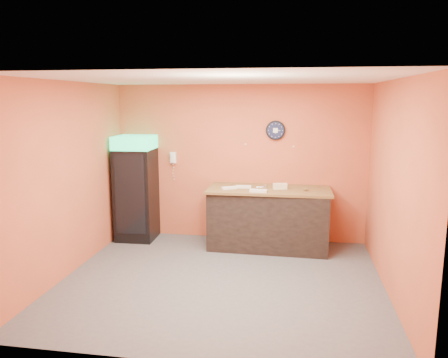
# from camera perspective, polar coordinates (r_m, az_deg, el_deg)

# --- Properties ---
(floor) EXTENTS (4.50, 4.50, 0.00)m
(floor) POSITION_cam_1_polar(r_m,az_deg,el_deg) (6.37, -0.36, -13.15)
(floor) COLOR #47474C
(floor) RESTS_ON ground
(back_wall) EXTENTS (4.50, 0.02, 2.80)m
(back_wall) POSITION_cam_1_polar(r_m,az_deg,el_deg) (7.90, 2.08, 2.08)
(back_wall) COLOR #D35B3B
(back_wall) RESTS_ON floor
(left_wall) EXTENTS (0.02, 4.00, 2.80)m
(left_wall) POSITION_cam_1_polar(r_m,az_deg,el_deg) (6.70, -19.71, -0.04)
(left_wall) COLOR #D35B3B
(left_wall) RESTS_ON floor
(right_wall) EXTENTS (0.02, 4.00, 2.80)m
(right_wall) POSITION_cam_1_polar(r_m,az_deg,el_deg) (6.00, 21.33, -1.31)
(right_wall) COLOR #D35B3B
(right_wall) RESTS_ON floor
(ceiling) EXTENTS (4.50, 4.00, 0.02)m
(ceiling) POSITION_cam_1_polar(r_m,az_deg,el_deg) (5.84, -0.40, 12.92)
(ceiling) COLOR white
(ceiling) RESTS_ON back_wall
(beverage_cooler) EXTENTS (0.68, 0.69, 1.90)m
(beverage_cooler) POSITION_cam_1_polar(r_m,az_deg,el_deg) (8.05, -11.49, -1.38)
(beverage_cooler) COLOR black
(beverage_cooler) RESTS_ON floor
(prep_counter) EXTENTS (2.03, 0.94, 1.00)m
(prep_counter) POSITION_cam_1_polar(r_m,az_deg,el_deg) (7.60, 5.84, -5.24)
(prep_counter) COLOR black
(prep_counter) RESTS_ON floor
(wall_clock) EXTENTS (0.34, 0.06, 0.34)m
(wall_clock) POSITION_cam_1_polar(r_m,az_deg,el_deg) (7.75, 6.75, 6.34)
(wall_clock) COLOR black
(wall_clock) RESTS_ON back_wall
(wall_phone) EXTENTS (0.11, 0.10, 0.20)m
(wall_phone) POSITION_cam_1_polar(r_m,az_deg,el_deg) (8.08, -6.66, 2.78)
(wall_phone) COLOR white
(wall_phone) RESTS_ON back_wall
(butcher_paper) EXTENTS (2.09, 0.96, 0.04)m
(butcher_paper) POSITION_cam_1_polar(r_m,az_deg,el_deg) (7.47, 5.92, -1.38)
(butcher_paper) COLOR olive
(butcher_paper) RESTS_ON prep_counter
(sub_roll_stack) EXTENTS (0.25, 0.14, 0.10)m
(sub_roll_stack) POSITION_cam_1_polar(r_m,az_deg,el_deg) (7.42, 7.33, -0.95)
(sub_roll_stack) COLOR #F2E4BC
(sub_roll_stack) RESTS_ON butcher_paper
(wrapped_sandwich_left) EXTENTS (0.27, 0.22, 0.04)m
(wrapped_sandwich_left) POSITION_cam_1_polar(r_m,az_deg,el_deg) (7.38, 0.69, -1.17)
(wrapped_sandwich_left) COLOR silver
(wrapped_sandwich_left) RESTS_ON butcher_paper
(wrapped_sandwich_mid) EXTENTS (0.29, 0.13, 0.04)m
(wrapped_sandwich_mid) POSITION_cam_1_polar(r_m,az_deg,el_deg) (7.17, 4.52, -1.54)
(wrapped_sandwich_mid) COLOR silver
(wrapped_sandwich_mid) RESTS_ON butcher_paper
(wrapped_sandwich_right) EXTENTS (0.27, 0.12, 0.04)m
(wrapped_sandwich_right) POSITION_cam_1_polar(r_m,az_deg,el_deg) (7.48, 2.56, -1.02)
(wrapped_sandwich_right) COLOR silver
(wrapped_sandwich_right) RESTS_ON butcher_paper
(kitchen_tool) EXTENTS (0.06, 0.06, 0.06)m
(kitchen_tool) POSITION_cam_1_polar(r_m,az_deg,el_deg) (7.50, 5.42, -0.94)
(kitchen_tool) COLOR silver
(kitchen_tool) RESTS_ON butcher_paper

